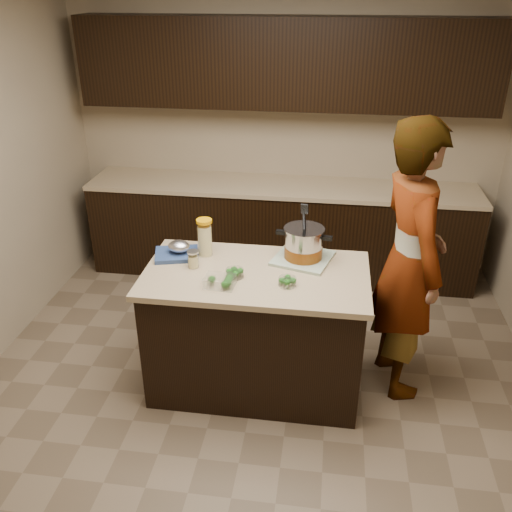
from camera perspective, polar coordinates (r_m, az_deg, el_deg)
The scene contains 13 objects.
ground_plane at distance 4.02m, azimuth 0.00°, elevation -13.06°, with size 4.00×4.00×0.00m, color brown.
room_shell at distance 3.19m, azimuth 0.00°, elevation 11.17°, with size 4.04×4.04×2.72m.
back_cabinets at distance 5.07m, azimuth 2.77°, elevation 8.10°, with size 3.60×0.63×2.33m.
island at distance 3.74m, azimuth 0.00°, elevation -7.76°, with size 1.46×0.81×0.90m.
dish_towel at distance 3.67m, azimuth 4.96°, elevation -0.23°, with size 0.36×0.36×0.02m, color #587951.
stock_pot at distance 3.63m, azimuth 5.03°, elevation 1.17°, with size 0.38×0.31×0.38m.
lemonade_pitcher at distance 3.69m, azimuth -5.40°, elevation 1.83°, with size 0.14×0.14×0.26m.
mason_jar at distance 3.57m, azimuth -6.63°, elevation -0.37°, with size 0.09×0.09×0.12m.
broccoli_tub_left at distance 3.44m, azimuth -2.26°, elevation -1.84°, with size 0.12×0.12×0.05m.
broccoli_tub_right at distance 3.36m, azimuth 3.32°, elevation -2.73°, with size 0.14×0.14×0.05m.
broccoli_tub_rect at distance 3.35m, azimuth -3.83°, elevation -2.73°, with size 0.19×0.15×0.07m.
blue_tray at distance 3.73m, azimuth -8.24°, elevation 0.50°, with size 0.34×0.30×0.11m.
person at distance 3.66m, azimuth 15.80°, elevation -0.62°, with size 0.69×0.46×1.90m, color gray.
Camera 1 is at (0.43, -3.04, 2.59)m, focal length 38.00 mm.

